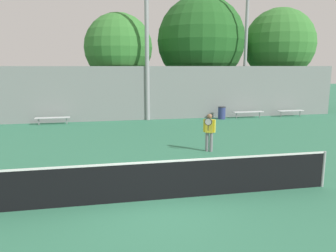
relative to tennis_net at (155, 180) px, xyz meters
name	(u,v)px	position (x,y,z in m)	size (l,w,h in m)	color
ground_plane	(155,200)	(0.00, 0.00, -0.55)	(100.00, 100.00, 0.00)	#337556
tennis_net	(155,180)	(0.00, 0.00, 0.00)	(10.30, 0.09, 1.09)	#99999E
tennis_player	(209,131)	(3.06, 4.60, 0.35)	(0.51, 0.50, 1.62)	slate
bench_courtside_near	(248,112)	(8.61, 12.69, -0.15)	(2.16, 0.40, 0.44)	silver
bench_courtside_far	(291,111)	(11.87, 12.69, -0.15)	(1.88, 0.40, 0.44)	silver
bench_adjacent_court	(53,118)	(-4.37, 12.69, -0.15)	(2.06, 0.40, 0.44)	silver
light_pole_near_left	(247,26)	(8.64, 13.61, 5.74)	(0.90, 0.60, 10.52)	#939399
light_pole_far_right	(147,24)	(1.65, 13.30, 5.63)	(0.90, 0.60, 10.91)	#939399
trash_bin	(222,113)	(6.65, 12.65, -0.13)	(0.53, 0.53, 0.84)	navy
back_fence	(122,94)	(0.00, 13.36, 1.22)	(30.75, 0.06, 3.56)	gray
tree_green_tall	(279,44)	(12.82, 16.49, 4.74)	(5.64, 5.64, 8.12)	brown
tree_green_broad	(119,48)	(-0.05, 15.74, 4.28)	(4.81, 4.81, 7.26)	brown
tree_dark_dense	(201,41)	(6.35, 16.84, 4.92)	(6.76, 6.76, 8.87)	brown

